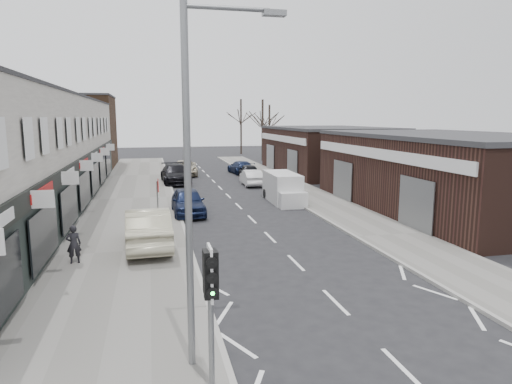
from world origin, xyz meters
TOP-DOWN VIEW (x-y plane):
  - ground at (0.00, 0.00)m, footprint 160.00×160.00m
  - pavement_left at (-6.75, 22.00)m, footprint 5.50×64.00m
  - pavement_right at (5.75, 22.00)m, footprint 3.50×64.00m
  - shop_terrace_left at (-13.50, 19.50)m, footprint 8.00×41.00m
  - brick_block_far at (-13.50, 45.00)m, footprint 8.00×10.00m
  - right_unit_near at (12.50, 14.00)m, footprint 10.00×18.00m
  - right_unit_far at (12.50, 34.00)m, footprint 10.00×16.00m
  - tree_far_a at (9.00, 48.00)m, footprint 3.60×3.60m
  - tree_far_b at (11.50, 54.00)m, footprint 3.60×3.60m
  - tree_far_c at (8.50, 60.00)m, footprint 3.60×3.60m
  - traffic_light at (-4.40, -2.02)m, footprint 0.28×0.60m
  - street_lamp at (-4.53, -0.80)m, footprint 2.23×0.22m
  - warning_sign at (-5.16, 12.00)m, footprint 0.12×0.80m
  - white_van at (3.23, 18.81)m, footprint 1.88×5.10m
  - sedan_on_pavement at (-5.69, 9.18)m, footprint 2.03×5.30m
  - pedestrian at (-8.47, 7.56)m, footprint 0.60×0.45m
  - parked_car_left_a at (-3.40, 16.18)m, footprint 1.89×4.56m
  - parked_car_left_b at (-3.40, 29.43)m, footprint 2.60×5.79m
  - parked_car_left_c at (-2.20, 34.90)m, footprint 2.76×5.44m
  - parked_car_right_a at (2.79, 26.79)m, footprint 1.55×4.10m
  - parked_car_right_b at (3.50, 31.01)m, footprint 2.04×4.23m
  - parked_car_right_c at (3.50, 35.02)m, footprint 2.31×4.72m

SIDE VIEW (x-z plane):
  - ground at x=0.00m, z-range 0.00..0.00m
  - tree_far_a at x=9.00m, z-range -4.00..4.00m
  - tree_far_b at x=11.50m, z-range -3.75..3.75m
  - tree_far_c at x=8.50m, z-range -4.25..4.25m
  - pavement_left at x=-6.75m, z-range 0.00..0.12m
  - pavement_right at x=5.75m, z-range 0.00..0.12m
  - parked_car_right_c at x=3.50m, z-range 0.00..1.32m
  - parked_car_right_a at x=2.79m, z-range 0.00..1.34m
  - parked_car_right_b at x=3.50m, z-range 0.00..1.39m
  - parked_car_left_c at x=-2.20m, z-range 0.00..1.47m
  - parked_car_left_a at x=-3.40m, z-range 0.00..1.55m
  - parked_car_left_b at x=-3.40m, z-range 0.00..1.65m
  - pedestrian at x=-8.47m, z-range 0.12..1.62m
  - white_van at x=3.23m, z-range -0.05..1.92m
  - sedan_on_pavement at x=-5.69m, z-range 0.12..1.84m
  - warning_sign at x=-5.16m, z-range 0.85..3.55m
  - right_unit_near at x=12.50m, z-range 0.00..4.50m
  - right_unit_far at x=12.50m, z-range 0.00..4.50m
  - traffic_light at x=-4.40m, z-range 0.86..3.96m
  - shop_terrace_left at x=-13.50m, z-range 0.00..7.10m
  - brick_block_far at x=-13.50m, z-range 0.00..8.00m
  - street_lamp at x=-4.53m, z-range 0.62..8.62m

